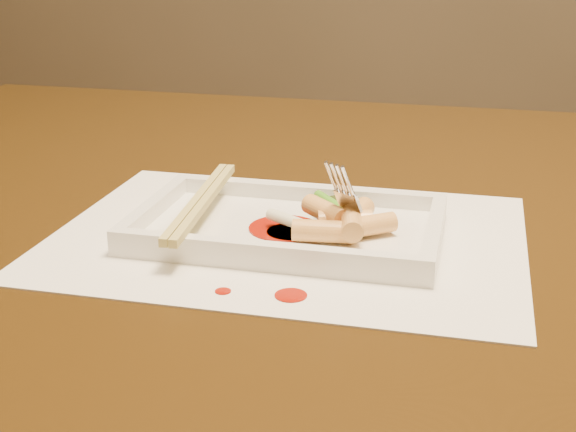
% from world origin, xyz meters
% --- Properties ---
extents(table, '(1.40, 0.90, 0.75)m').
position_xyz_m(table, '(0.00, 0.00, 0.65)').
color(table, black).
rests_on(table, ground).
extents(placemat, '(0.40, 0.30, 0.00)m').
position_xyz_m(placemat, '(-0.07, -0.11, 0.75)').
color(placemat, white).
rests_on(placemat, table).
extents(sauce_splatter_a, '(0.02, 0.02, 0.00)m').
position_xyz_m(sauce_splatter_a, '(-0.04, -0.23, 0.75)').
color(sauce_splatter_a, '#991204').
rests_on(sauce_splatter_a, placemat).
extents(sauce_splatter_b, '(0.01, 0.01, 0.00)m').
position_xyz_m(sauce_splatter_b, '(-0.09, -0.23, 0.75)').
color(sauce_splatter_b, '#991204').
rests_on(sauce_splatter_b, placemat).
extents(plate_base, '(0.26, 0.16, 0.01)m').
position_xyz_m(plate_base, '(-0.07, -0.11, 0.76)').
color(plate_base, white).
rests_on(plate_base, placemat).
extents(plate_rim_far, '(0.26, 0.01, 0.01)m').
position_xyz_m(plate_rim_far, '(-0.07, -0.04, 0.77)').
color(plate_rim_far, white).
rests_on(plate_rim_far, plate_base).
extents(plate_rim_near, '(0.26, 0.01, 0.01)m').
position_xyz_m(plate_rim_near, '(-0.07, -0.19, 0.77)').
color(plate_rim_near, white).
rests_on(plate_rim_near, plate_base).
extents(plate_rim_left, '(0.01, 0.14, 0.01)m').
position_xyz_m(plate_rim_left, '(-0.20, -0.11, 0.77)').
color(plate_rim_left, white).
rests_on(plate_rim_left, plate_base).
extents(plate_rim_right, '(0.01, 0.14, 0.01)m').
position_xyz_m(plate_rim_right, '(0.05, -0.11, 0.77)').
color(plate_rim_right, white).
rests_on(plate_rim_right, plate_base).
extents(veg_piece, '(0.05, 0.05, 0.01)m').
position_xyz_m(veg_piece, '(-0.04, -0.07, 0.77)').
color(veg_piece, black).
rests_on(veg_piece, plate_base).
extents(scallion_white, '(0.04, 0.03, 0.01)m').
position_xyz_m(scallion_white, '(-0.07, -0.13, 0.77)').
color(scallion_white, '#EAEACC').
rests_on(scallion_white, plate_base).
extents(scallion_green, '(0.06, 0.07, 0.01)m').
position_xyz_m(scallion_green, '(-0.03, -0.09, 0.77)').
color(scallion_green, '#3E9117').
rests_on(scallion_green, plate_base).
extents(chopstick_a, '(0.02, 0.20, 0.01)m').
position_xyz_m(chopstick_a, '(-0.16, -0.11, 0.78)').
color(chopstick_a, tan).
rests_on(chopstick_a, plate_rim_near).
extents(chopstick_b, '(0.02, 0.20, 0.01)m').
position_xyz_m(chopstick_b, '(-0.15, -0.11, 0.78)').
color(chopstick_b, tan).
rests_on(chopstick_b, plate_rim_near).
extents(fork, '(0.09, 0.10, 0.14)m').
position_xyz_m(fork, '(-0.00, -0.10, 0.83)').
color(fork, silver).
rests_on(fork, plate_base).
extents(sauce_blob_0, '(0.06, 0.06, 0.00)m').
position_xyz_m(sauce_blob_0, '(-0.08, -0.12, 0.76)').
color(sauce_blob_0, '#991204').
rests_on(sauce_blob_0, plate_base).
extents(sauce_blob_1, '(0.04, 0.04, 0.00)m').
position_xyz_m(sauce_blob_1, '(-0.07, -0.13, 0.76)').
color(sauce_blob_1, '#991204').
rests_on(sauce_blob_1, plate_base).
extents(rice_cake_0, '(0.05, 0.02, 0.02)m').
position_xyz_m(rice_cake_0, '(-0.04, -0.14, 0.77)').
color(rice_cake_0, '#F0C470').
rests_on(rice_cake_0, plate_base).
extents(rice_cake_1, '(0.05, 0.03, 0.02)m').
position_xyz_m(rice_cake_1, '(-0.03, -0.12, 0.77)').
color(rice_cake_1, '#F0C470').
rests_on(rice_cake_1, plate_base).
extents(rice_cake_2, '(0.03, 0.05, 0.02)m').
position_xyz_m(rice_cake_2, '(-0.02, -0.14, 0.78)').
color(rice_cake_2, '#F0C470').
rests_on(rice_cake_2, plate_base).
extents(rice_cake_3, '(0.03, 0.05, 0.02)m').
position_xyz_m(rice_cake_3, '(-0.02, -0.10, 0.77)').
color(rice_cake_3, '#F0C470').
rests_on(rice_cake_3, plate_base).
extents(rice_cake_4, '(0.05, 0.04, 0.02)m').
position_xyz_m(rice_cake_4, '(-0.00, -0.12, 0.77)').
color(rice_cake_4, '#F0C470').
rests_on(rice_cake_4, plate_base).
extents(rice_cake_5, '(0.05, 0.05, 0.02)m').
position_xyz_m(rice_cake_5, '(-0.04, -0.11, 0.78)').
color(rice_cake_5, '#F0C470').
rests_on(rice_cake_5, plate_base).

